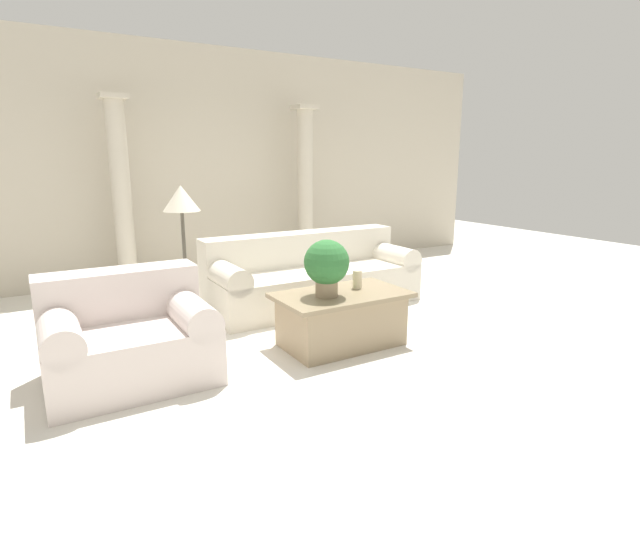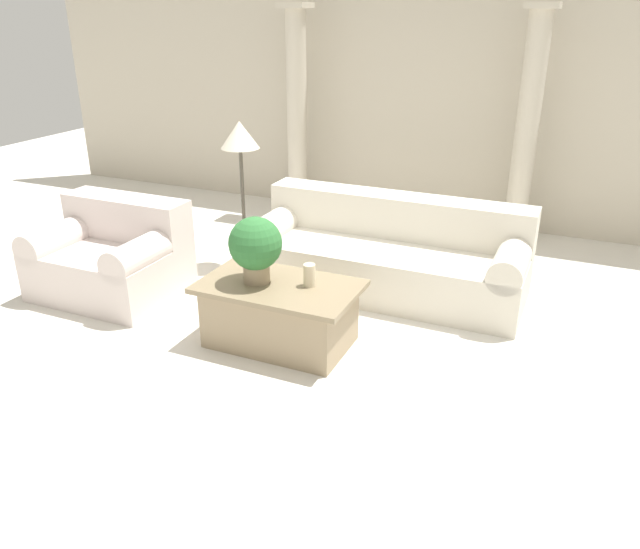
# 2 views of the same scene
# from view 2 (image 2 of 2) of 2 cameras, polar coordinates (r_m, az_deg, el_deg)

# --- Properties ---
(ground_plane) EXTENTS (16.00, 16.00, 0.00)m
(ground_plane) POSITION_cam_2_polar(r_m,az_deg,el_deg) (5.24, -2.14, -3.89)
(ground_plane) COLOR silver
(wall_back) EXTENTS (10.00, 0.06, 3.20)m
(wall_back) POSITION_cam_2_polar(r_m,az_deg,el_deg) (7.56, 8.28, 17.07)
(wall_back) COLOR beige
(wall_back) RESTS_ON ground_plane
(sofa_long) EXTENTS (2.45, 0.94, 0.82)m
(sofa_long) POSITION_cam_2_polar(r_m,az_deg,el_deg) (5.67, 6.25, 1.85)
(sofa_long) COLOR beige
(sofa_long) RESTS_ON ground_plane
(loveseat) EXTENTS (1.21, 0.94, 0.82)m
(loveseat) POSITION_cam_2_polar(r_m,az_deg,el_deg) (5.87, -18.43, 1.68)
(loveseat) COLOR silver
(loveseat) RESTS_ON ground_plane
(coffee_table) EXTENTS (1.19, 0.71, 0.50)m
(coffee_table) POSITION_cam_2_polar(r_m,az_deg,el_deg) (4.75, -3.69, -3.57)
(coffee_table) COLOR #998466
(coffee_table) RESTS_ON ground_plane
(potted_plant) EXTENTS (0.40, 0.40, 0.50)m
(potted_plant) POSITION_cam_2_polar(r_m,az_deg,el_deg) (4.59, -5.92, 2.62)
(potted_plant) COLOR #937F60
(potted_plant) RESTS_ON coffee_table
(pillar_candle) EXTENTS (0.09, 0.09, 0.17)m
(pillar_candle) POSITION_cam_2_polar(r_m,az_deg,el_deg) (4.57, -0.98, -0.06)
(pillar_candle) COLOR beige
(pillar_candle) RESTS_ON coffee_table
(floor_lamp) EXTENTS (0.36, 0.36, 1.43)m
(floor_lamp) POSITION_cam_2_polar(r_m,az_deg,el_deg) (5.99, -7.31, 11.60)
(floor_lamp) COLOR #4C473D
(floor_lamp) RESTS_ON ground_plane
(column_left) EXTENTS (0.33, 0.33, 2.43)m
(column_left) POSITION_cam_2_polar(r_m,az_deg,el_deg) (7.62, -2.14, 14.64)
(column_left) COLOR beige
(column_left) RESTS_ON ground_plane
(column_right) EXTENTS (0.33, 0.33, 2.43)m
(column_right) POSITION_cam_2_polar(r_m,az_deg,el_deg) (6.91, 18.39, 12.59)
(column_right) COLOR beige
(column_right) RESTS_ON ground_plane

